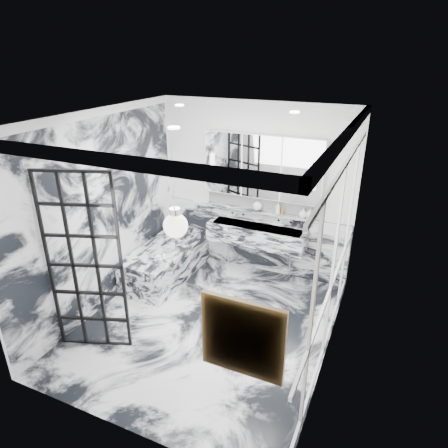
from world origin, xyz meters
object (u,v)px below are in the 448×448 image
at_px(bathtub, 166,261).
at_px(mirror_cabinet, 263,167).
at_px(trough_sink, 257,235).
at_px(crittall_door, 85,265).

bearing_deg(bathtub, mirror_cabinet, 32.06).
bearing_deg(trough_sink, mirror_cabinet, 90.00).
distance_m(trough_sink, mirror_cabinet, 1.10).
relative_size(crittall_door, trough_sink, 1.43).
height_order(crittall_door, trough_sink, crittall_door).
bearing_deg(trough_sink, crittall_door, -117.43).
bearing_deg(mirror_cabinet, bathtub, -147.94).
distance_m(crittall_door, trough_sink, 2.80).
distance_m(mirror_cabinet, bathtub, 2.20).
height_order(mirror_cabinet, bathtub, mirror_cabinet).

